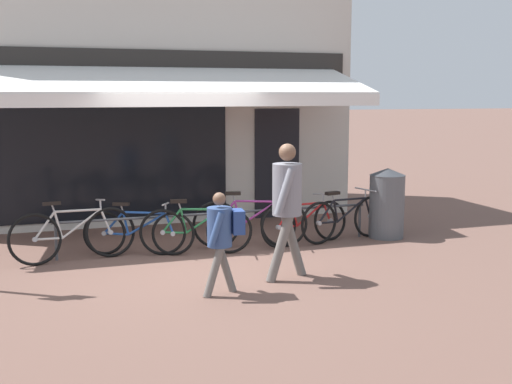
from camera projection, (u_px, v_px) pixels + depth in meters
The scene contains 12 objects.
ground_plane at pixel (204, 267), 8.88m from camera, with size 160.00×160.00×0.00m, color brown.
shop_front at pixel (143, 66), 12.77m from camera, with size 7.67×4.88×5.87m.
bike_rack_rail at pixel (219, 217), 9.94m from camera, with size 4.97×0.04×0.57m.
bicycle_silver at pixel (73, 234), 9.19m from camera, with size 1.80×0.59×0.90m.
bicycle_blue at pixel (138, 232), 9.53m from camera, with size 1.62×0.68×0.80m.
bicycle_green at pixel (196, 230), 9.55m from camera, with size 1.66×0.55×0.84m.
bicycle_purple at pixel (250, 223), 9.97m from camera, with size 1.76×0.61×0.89m.
bicycle_red at pixel (304, 222), 10.24m from camera, with size 1.66×0.67×0.82m.
bicycle_black at pixel (345, 218), 10.45m from camera, with size 1.73×0.57×0.83m.
pedestrian_adult at pixel (287, 197), 8.20m from camera, with size 0.63×0.57×1.78m.
pedestrian_child at pixel (222, 232), 7.59m from camera, with size 0.53×0.44×1.25m.
litter_bin at pixel (387, 203), 10.67m from camera, with size 0.59×0.59×1.16m.
Camera 1 is at (-2.04, -8.41, 2.38)m, focal length 45.00 mm.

